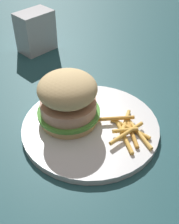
% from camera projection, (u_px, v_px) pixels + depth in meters
% --- Properties ---
extents(ground_plane, '(1.60, 1.60, 0.00)m').
position_uv_depth(ground_plane, '(90.00, 138.00, 0.52)').
color(ground_plane, '#1E474C').
extents(plate, '(0.25, 0.25, 0.01)m').
position_uv_depth(plate, '(90.00, 127.00, 0.53)').
color(plate, silver).
rests_on(plate, ground_plane).
extents(sandwich, '(0.11, 0.11, 0.10)m').
position_uv_depth(sandwich, '(68.00, 99.00, 0.51)').
color(sandwich, tan).
rests_on(sandwich, plate).
extents(fries_pile, '(0.11, 0.10, 0.01)m').
position_uv_depth(fries_pile, '(127.00, 130.00, 0.51)').
color(fries_pile, gold).
rests_on(fries_pile, plate).
extents(napkin_dispenser, '(0.11, 0.10, 0.10)m').
position_uv_depth(napkin_dispenser, '(36.00, 32.00, 0.74)').
color(napkin_dispenser, '#B7BABF').
rests_on(napkin_dispenser, ground_plane).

